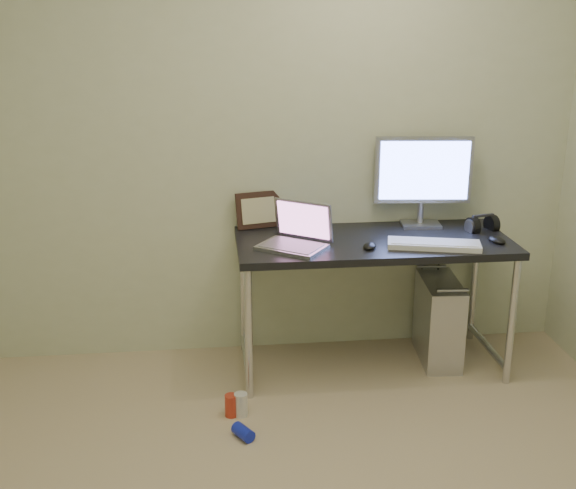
{
  "coord_description": "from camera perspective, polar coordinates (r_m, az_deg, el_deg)",
  "views": [
    {
      "loc": [
        -0.3,
        -2.17,
        1.91
      ],
      "look_at": [
        0.06,
        1.08,
        0.85
      ],
      "focal_mm": 45.0,
      "sensor_mm": 36.0,
      "label": 1
    }
  ],
  "objects": [
    {
      "name": "can_blue",
      "position": [
        3.5,
        -3.56,
        -14.59
      ],
      "size": [
        0.11,
        0.13,
        0.06
      ],
      "primitive_type": "cylinder",
      "rotation": [
        1.57,
        0.0,
        0.56
      ],
      "color": "#1624C7",
      "rests_on": "ground"
    },
    {
      "name": "cable_a",
      "position": [
        4.33,
        10.42,
        -2.75
      ],
      "size": [
        0.01,
        0.16,
        0.69
      ],
      "primitive_type": "cylinder",
      "rotation": [
        0.21,
        0.0,
        0.0
      ],
      "color": "black",
      "rests_on": "ground"
    },
    {
      "name": "can_white",
      "position": [
        3.66,
        -3.74,
        -12.51
      ],
      "size": [
        0.08,
        0.08,
        0.12
      ],
      "primitive_type": "cylinder",
      "rotation": [
        0.0,
        0.0,
        -0.21
      ],
      "color": "silver",
      "rests_on": "ground"
    },
    {
      "name": "monitor",
      "position": [
        4.1,
        10.64,
        5.48
      ],
      "size": [
        0.54,
        0.18,
        0.51
      ],
      "rotation": [
        0.0,
        0.0,
        -0.1
      ],
      "color": "#A5A6AC",
      "rests_on": "desk"
    },
    {
      "name": "can_red",
      "position": [
        3.66,
        -4.51,
        -12.57
      ],
      "size": [
        0.08,
        0.08,
        0.11
      ],
      "primitive_type": "cylinder",
      "rotation": [
        0.0,
        0.0,
        -0.37
      ],
      "color": "#BC3421",
      "rests_on": "ground"
    },
    {
      "name": "headphones",
      "position": [
        4.14,
        15.1,
        1.5
      ],
      "size": [
        0.19,
        0.11,
        0.11
      ],
      "rotation": [
        0.0,
        0.0,
        0.24
      ],
      "color": "black",
      "rests_on": "desk"
    },
    {
      "name": "mouse_right",
      "position": [
        3.96,
        16.2,
        0.44
      ],
      "size": [
        0.1,
        0.13,
        0.04
      ],
      "primitive_type": "ellipsoid",
      "rotation": [
        0.0,
        0.0,
        0.24
      ],
      "color": "black",
      "rests_on": "desk"
    },
    {
      "name": "keyboard",
      "position": [
        3.8,
        11.45,
        -0.0
      ],
      "size": [
        0.49,
        0.26,
        0.03
      ],
      "primitive_type": "cube",
      "rotation": [
        0.0,
        0.0,
        -0.25
      ],
      "color": "silver",
      "rests_on": "desk"
    },
    {
      "name": "webcam",
      "position": [
        4.02,
        0.74,
        2.33
      ],
      "size": [
        0.04,
        0.03,
        0.11
      ],
      "rotation": [
        0.0,
        0.0,
        0.23
      ],
      "color": "silver",
      "rests_on": "desk"
    },
    {
      "name": "picture_frame",
      "position": [
        4.04,
        -2.36,
        2.75
      ],
      "size": [
        0.26,
        0.13,
        0.21
      ],
      "primitive_type": "cube",
      "rotation": [
        -0.21,
        0.0,
        0.25
      ],
      "color": "black",
      "rests_on": "desk"
    },
    {
      "name": "tower_computer",
      "position": [
        4.21,
        11.8,
        -5.84
      ],
      "size": [
        0.24,
        0.47,
        0.5
      ],
      "rotation": [
        0.0,
        0.0,
        -0.08
      ],
      "color": "#AEAFB3",
      "rests_on": "ground"
    },
    {
      "name": "wall_back",
      "position": [
        3.99,
        -1.94,
        8.42
      ],
      "size": [
        3.5,
        0.02,
        2.5
      ],
      "primitive_type": "cube",
      "color": "beige",
      "rests_on": "ground"
    },
    {
      "name": "cable_b",
      "position": [
        4.35,
        11.62,
        -3.04
      ],
      "size": [
        0.02,
        0.11,
        0.71
      ],
      "primitive_type": "cylinder",
      "rotation": [
        0.14,
        0.0,
        0.09
      ],
      "color": "black",
      "rests_on": "ground"
    },
    {
      "name": "desk",
      "position": [
        3.91,
        6.73,
        -0.76
      ],
      "size": [
        1.46,
        0.64,
        0.75
      ],
      "color": "black",
      "rests_on": "ground"
    },
    {
      "name": "mouse_left",
      "position": [
        3.73,
        6.46,
        -0.02
      ],
      "size": [
        0.1,
        0.12,
        0.04
      ],
      "primitive_type": "ellipsoid",
      "rotation": [
        0.0,
        0.0,
        -0.35
      ],
      "color": "black",
      "rests_on": "desk"
    },
    {
      "name": "laptop",
      "position": [
        3.73,
        0.67,
        0.65
      ],
      "size": [
        0.42,
        0.41,
        0.23
      ],
      "rotation": [
        0.0,
        0.0,
        -0.61
      ],
      "color": "#A5A6AC",
      "rests_on": "desk"
    }
  ]
}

